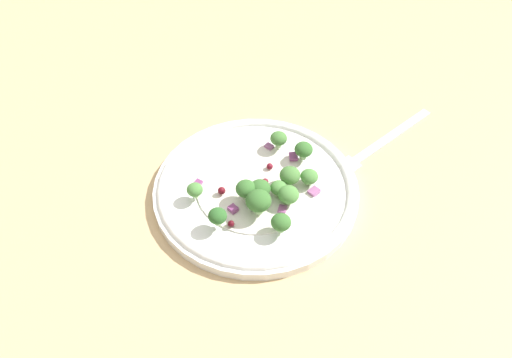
# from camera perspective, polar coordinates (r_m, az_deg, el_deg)

# --- Properties ---
(ground_plane) EXTENTS (1.80, 1.80, 0.02)m
(ground_plane) POSITION_cam_1_polar(r_m,az_deg,el_deg) (0.67, 0.60, -4.48)
(ground_plane) COLOR tan
(plate) EXTENTS (0.25, 0.25, 0.02)m
(plate) POSITION_cam_1_polar(r_m,az_deg,el_deg) (0.68, -0.00, -1.04)
(plate) COLOR white
(plate) RESTS_ON ground_plane
(dressing_pool) EXTENTS (0.15, 0.15, 0.00)m
(dressing_pool) POSITION_cam_1_polar(r_m,az_deg,el_deg) (0.68, -0.00, -0.79)
(dressing_pool) COLOR white
(dressing_pool) RESTS_ON plate
(broccoli_floret_0) EXTENTS (0.02, 0.02, 0.02)m
(broccoli_floret_0) POSITION_cam_1_polar(r_m,az_deg,el_deg) (0.63, -3.94, -3.81)
(broccoli_floret_0) COLOR #ADD18E
(broccoli_floret_0) RESTS_ON plate
(broccoli_floret_1) EXTENTS (0.02, 0.02, 0.02)m
(broccoli_floret_1) POSITION_cam_1_polar(r_m,az_deg,el_deg) (0.71, 2.33, 4.13)
(broccoli_floret_1) COLOR #9EC684
(broccoli_floret_1) RESTS_ON plate
(broccoli_floret_2) EXTENTS (0.03, 0.03, 0.03)m
(broccoli_floret_2) POSITION_cam_1_polar(r_m,az_deg,el_deg) (0.66, 0.41, -1.03)
(broccoli_floret_2) COLOR #8EB77A
(broccoli_floret_2) RESTS_ON plate
(broccoli_floret_3) EXTENTS (0.02, 0.02, 0.02)m
(broccoli_floret_3) POSITION_cam_1_polar(r_m,az_deg,el_deg) (0.65, -1.28, -1.24)
(broccoli_floret_3) COLOR #8EB77A
(broccoli_floret_3) RESTS_ON plate
(broccoli_floret_4) EXTENTS (0.03, 0.03, 0.03)m
(broccoli_floret_4) POSITION_cam_1_polar(r_m,az_deg,el_deg) (0.67, 3.60, 0.27)
(broccoli_floret_4) COLOR #9EC684
(broccoli_floret_4) RESTS_ON plate
(broccoli_floret_5) EXTENTS (0.02, 0.02, 0.02)m
(broccoli_floret_5) POSITION_cam_1_polar(r_m,az_deg,el_deg) (0.66, -6.27, -1.12)
(broccoli_floret_5) COLOR #9EC684
(broccoli_floret_5) RESTS_ON plate
(broccoli_floret_6) EXTENTS (0.03, 0.03, 0.03)m
(broccoli_floret_6) POSITION_cam_1_polar(r_m,az_deg,el_deg) (0.64, 0.28, -2.30)
(broccoli_floret_6) COLOR #9EC684
(broccoli_floret_6) RESTS_ON plate
(broccoli_floret_7) EXTENTS (0.02, 0.02, 0.02)m
(broccoli_floret_7) POSITION_cam_1_polar(r_m,az_deg,el_deg) (0.70, 4.88, 2.99)
(broccoli_floret_7) COLOR #8EB77A
(broccoli_floret_7) RESTS_ON plate
(broccoli_floret_8) EXTENTS (0.02, 0.02, 0.02)m
(broccoli_floret_8) POSITION_cam_1_polar(r_m,az_deg,el_deg) (0.68, 5.45, 0.22)
(broccoli_floret_8) COLOR #9EC684
(broccoli_floret_8) RESTS_ON plate
(broccoli_floret_9) EXTENTS (0.02, 0.02, 0.02)m
(broccoli_floret_9) POSITION_cam_1_polar(r_m,az_deg,el_deg) (0.66, 2.17, -0.84)
(broccoli_floret_9) COLOR #ADD18E
(broccoli_floret_9) RESTS_ON plate
(broccoli_floret_10) EXTENTS (0.02, 0.02, 0.03)m
(broccoli_floret_10) POSITION_cam_1_polar(r_m,az_deg,el_deg) (0.65, 3.32, -1.63)
(broccoli_floret_10) COLOR #ADD18E
(broccoli_floret_10) RESTS_ON plate
(broccoli_floret_11) EXTENTS (0.02, 0.02, 0.02)m
(broccoli_floret_11) POSITION_cam_1_polar(r_m,az_deg,el_deg) (0.62, 2.57, -4.46)
(broccoli_floret_11) COLOR #8EB77A
(broccoli_floret_11) RESTS_ON plate
(cranberry_0) EXTENTS (0.01, 0.01, 0.01)m
(cranberry_0) POSITION_cam_1_polar(r_m,az_deg,el_deg) (0.68, 3.28, 0.24)
(cranberry_0) COLOR #4C0A14
(cranberry_0) RESTS_ON plate
(cranberry_1) EXTENTS (0.01, 0.01, 0.01)m
(cranberry_1) POSITION_cam_1_polar(r_m,az_deg,el_deg) (0.64, -2.58, -4.57)
(cranberry_1) COLOR #4C0A14
(cranberry_1) RESTS_ON plate
(cranberry_2) EXTENTS (0.01, 0.01, 0.01)m
(cranberry_2) POSITION_cam_1_polar(r_m,az_deg,el_deg) (0.70, 1.41, 1.30)
(cranberry_2) COLOR maroon
(cranberry_2) RESTS_ON plate
(cranberry_3) EXTENTS (0.01, 0.01, 0.01)m
(cranberry_3) POSITION_cam_1_polar(r_m,az_deg,el_deg) (0.67, -3.53, -1.20)
(cranberry_3) COLOR maroon
(cranberry_3) RESTS_ON plate
(cranberry_4) EXTENTS (0.01, 0.01, 0.01)m
(cranberry_4) POSITION_cam_1_polar(r_m,az_deg,el_deg) (0.68, 0.94, -0.28)
(cranberry_4) COLOR maroon
(cranberry_4) RESTS_ON plate
(cranberry_5) EXTENTS (0.01, 0.01, 0.01)m
(cranberry_5) POSITION_cam_1_polar(r_m,az_deg,el_deg) (0.66, -0.06, -1.68)
(cranberry_5) COLOR maroon
(cranberry_5) RESTS_ON plate
(onion_bit_0) EXTENTS (0.01, 0.01, 0.00)m
(onion_bit_0) POSITION_cam_1_polar(r_m,az_deg,el_deg) (0.69, -5.92, -0.43)
(onion_bit_0) COLOR #843D75
(onion_bit_0) RESTS_ON plate
(onion_bit_1) EXTENTS (0.02, 0.02, 0.00)m
(onion_bit_1) POSITION_cam_1_polar(r_m,az_deg,el_deg) (0.71, 3.83, 2.31)
(onion_bit_1) COLOR #843D75
(onion_bit_1) RESTS_ON plate
(onion_bit_2) EXTENTS (0.01, 0.01, 0.01)m
(onion_bit_2) POSITION_cam_1_polar(r_m,az_deg,el_deg) (0.68, 5.93, -1.30)
(onion_bit_2) COLOR #A35B93
(onion_bit_2) RESTS_ON plate
(onion_bit_3) EXTENTS (0.01, 0.01, 0.01)m
(onion_bit_3) POSITION_cam_1_polar(r_m,az_deg,el_deg) (0.65, -2.35, -3.06)
(onion_bit_3) COLOR #843D75
(onion_bit_3) RESTS_ON plate
(onion_bit_4) EXTENTS (0.01, 0.01, 0.00)m
(onion_bit_4) POSITION_cam_1_polar(r_m,az_deg,el_deg) (0.65, 2.71, -3.10)
(onion_bit_4) COLOR #934C84
(onion_bit_4) RESTS_ON plate
(onion_bit_5) EXTENTS (0.01, 0.01, 0.00)m
(onion_bit_5) POSITION_cam_1_polar(r_m,az_deg,el_deg) (0.73, 1.35, 3.36)
(onion_bit_5) COLOR #A35B93
(onion_bit_5) RESTS_ON plate
(fork) EXTENTS (0.19, 0.05, 0.01)m
(fork) POSITION_cam_1_polar(r_m,az_deg,el_deg) (0.76, 12.36, 3.45)
(fork) COLOR silver
(fork) RESTS_ON ground_plane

